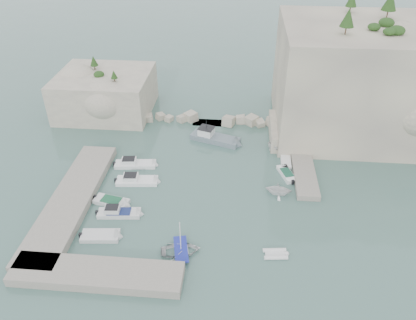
# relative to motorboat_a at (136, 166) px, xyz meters

# --- Properties ---
(ground) EXTENTS (400.00, 400.00, 0.00)m
(ground) POSITION_rel_motorboat_a_xyz_m (10.83, -7.97, 0.00)
(ground) COLOR #486C64
(ground) RESTS_ON ground
(cliff_east) EXTENTS (26.00, 22.00, 17.00)m
(cliff_east) POSITION_rel_motorboat_a_xyz_m (33.83, 15.03, 8.50)
(cliff_east) COLOR beige
(cliff_east) RESTS_ON ground
(cliff_terrace) EXTENTS (8.00, 10.00, 2.50)m
(cliff_terrace) POSITION_rel_motorboat_a_xyz_m (23.83, 10.03, 1.25)
(cliff_terrace) COLOR beige
(cliff_terrace) RESTS_ON ground
(outcrop_west) EXTENTS (16.00, 14.00, 7.00)m
(outcrop_west) POSITION_rel_motorboat_a_xyz_m (-9.17, 17.03, 3.50)
(outcrop_west) COLOR beige
(outcrop_west) RESTS_ON ground
(quay_west) EXTENTS (5.00, 24.00, 1.10)m
(quay_west) POSITION_rel_motorboat_a_xyz_m (-6.17, -8.97, 0.55)
(quay_west) COLOR #9E9689
(quay_west) RESTS_ON ground
(quay_south) EXTENTS (18.00, 4.00, 1.10)m
(quay_south) POSITION_rel_motorboat_a_xyz_m (0.83, -20.47, 0.55)
(quay_south) COLOR #9E9689
(quay_south) RESTS_ON ground
(ledge_east) EXTENTS (3.00, 16.00, 0.80)m
(ledge_east) POSITION_rel_motorboat_a_xyz_m (24.33, 2.03, 0.40)
(ledge_east) COLOR #9E9689
(ledge_east) RESTS_ON ground
(breakwater) EXTENTS (28.00, 3.00, 1.40)m
(breakwater) POSITION_rel_motorboat_a_xyz_m (9.83, 14.03, 0.70)
(breakwater) COLOR beige
(breakwater) RESTS_ON ground
(motorboat_a) EXTENTS (6.66, 2.58, 1.40)m
(motorboat_a) POSITION_rel_motorboat_a_xyz_m (0.00, 0.00, 0.00)
(motorboat_a) COLOR white
(motorboat_a) RESTS_ON ground
(motorboat_b) EXTENTS (6.36, 2.55, 1.40)m
(motorboat_b) POSITION_rel_motorboat_a_xyz_m (1.18, -3.94, 0.00)
(motorboat_b) COLOR white
(motorboat_b) RESTS_ON ground
(motorboat_c) EXTENTS (5.24, 2.82, 0.70)m
(motorboat_c) POSITION_rel_motorboat_a_xyz_m (-1.11, -8.54, 0.00)
(motorboat_c) COLOR silver
(motorboat_c) RESTS_ON ground
(motorboat_d) EXTENTS (5.93, 2.23, 1.40)m
(motorboat_d) POSITION_rel_motorboat_a_xyz_m (0.50, -10.71, 0.00)
(motorboat_d) COLOR silver
(motorboat_d) RESTS_ON ground
(motorboat_e) EXTENTS (4.98, 2.40, 0.70)m
(motorboat_e) POSITION_rel_motorboat_a_xyz_m (-0.62, -14.75, 0.00)
(motorboat_e) COLOR silver
(motorboat_e) RESTS_ON ground
(rowboat) EXTENTS (4.99, 4.02, 0.92)m
(rowboat) POSITION_rel_motorboat_a_xyz_m (9.05, -16.21, 0.00)
(rowboat) COLOR silver
(rowboat) RESTS_ON ground
(inflatable_dinghy) EXTENTS (3.00, 1.70, 0.44)m
(inflatable_dinghy) POSITION_rel_motorboat_a_xyz_m (19.52, -15.71, 0.00)
(inflatable_dinghy) COLOR white
(inflatable_dinghy) RESTS_ON ground
(tender_east_a) EXTENTS (3.77, 3.36, 1.81)m
(tender_east_a) POSITION_rel_motorboat_a_xyz_m (20.46, -4.79, 0.00)
(tender_east_a) COLOR white
(tender_east_a) RESTS_ON ground
(tender_east_b) EXTENTS (2.89, 4.67, 0.70)m
(tender_east_b) POSITION_rel_motorboat_a_xyz_m (21.87, -0.49, 0.00)
(tender_east_b) COLOR white
(tender_east_b) RESTS_ON ground
(tender_east_c) EXTENTS (1.53, 4.50, 0.70)m
(tender_east_c) POSITION_rel_motorboat_a_xyz_m (21.98, 2.85, 0.00)
(tender_east_c) COLOR white
(tender_east_c) RESTS_ON ground
(tender_east_d) EXTENTS (4.97, 2.25, 1.86)m
(tender_east_d) POSITION_rel_motorboat_a_xyz_m (21.77, 5.71, 0.00)
(tender_east_d) COLOR white
(tender_east_d) RESTS_ON ground
(work_boat) EXTENTS (9.01, 5.19, 2.20)m
(work_boat) POSITION_rel_motorboat_a_xyz_m (11.13, 8.04, 0.00)
(work_boat) COLOR slate
(work_boat) RESTS_ON ground
(rowboat_mast) EXTENTS (0.10, 0.10, 4.20)m
(rowboat_mast) POSITION_rel_motorboat_a_xyz_m (9.05, -16.21, 2.56)
(rowboat_mast) COLOR white
(rowboat_mast) RESTS_ON rowboat
(vegetation) EXTENTS (53.48, 13.88, 13.40)m
(vegetation) POSITION_rel_motorboat_a_xyz_m (28.66, 16.43, 17.93)
(vegetation) COLOR #1E4219
(vegetation) RESTS_ON ground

